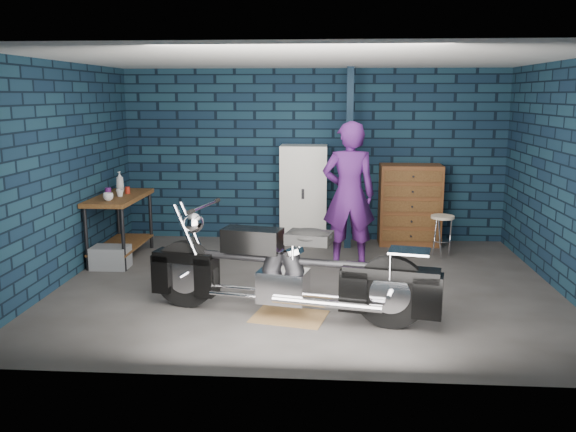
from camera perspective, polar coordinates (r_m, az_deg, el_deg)
name	(u,v)px	position (r m, az deg, el deg)	size (l,w,h in m)	color
ground	(306,286)	(7.52, 1.71, -6.53)	(6.00, 6.00, 0.00)	#4F4C4A
room_walls	(309,127)	(7.72, 1.97, 8.34)	(6.02, 5.01, 2.71)	#0F2134
support_post	(349,159)	(9.15, 5.73, 5.28)	(0.10, 0.10, 2.70)	#102334
workbench	(121,227)	(8.94, -15.40, -1.02)	(0.60, 1.40, 0.91)	brown
drip_mat	(289,316)	(6.50, 0.12, -9.38)	(0.75, 0.56, 0.01)	brown
motorcycle	(289,264)	(6.32, 0.13, -4.48)	(2.64, 0.72, 1.16)	black
person	(349,195)	(8.22, 5.71, 2.01)	(0.72, 0.47, 1.96)	#4E1C69
storage_bin	(111,257)	(8.55, -16.26, -3.73)	(0.48, 0.34, 0.30)	gray
locker	(304,195)	(9.51, 1.47, 2.02)	(0.72, 0.51, 1.53)	silver
tool_chest	(410,205)	(9.61, 11.33, 1.03)	(0.93, 0.52, 1.25)	brown
shop_stool	(442,236)	(9.01, 14.18, -1.86)	(0.33, 0.33, 0.61)	beige
cup_a	(108,197)	(8.46, -16.48, 1.74)	(0.13, 0.13, 0.11)	beige
cup_b	(120,193)	(8.76, -15.46, 2.08)	(0.10, 0.10, 0.10)	beige
mug_purple	(108,192)	(8.84, -16.49, 2.17)	(0.09, 0.09, 0.12)	#501861
mug_red	(127,190)	(9.00, -14.79, 2.35)	(0.07, 0.07, 0.10)	maroon
bottle	(120,182)	(9.20, -15.46, 3.13)	(0.11, 0.11, 0.29)	gray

